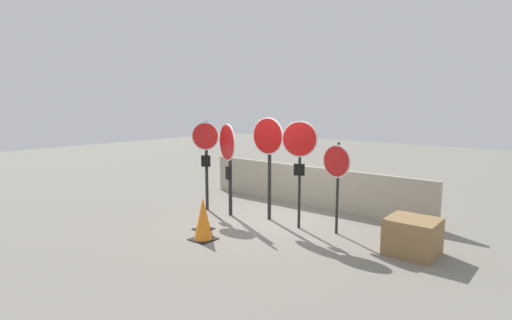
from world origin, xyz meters
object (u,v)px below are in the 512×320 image
object	(u,v)px
stop_sign_2	(268,148)
storage_crate	(413,236)
stop_sign_0	(206,149)
stop_sign_3	(300,150)
stop_sign_4	(337,168)
traffic_cone_1	(203,222)
traffic_cone_0	(203,214)
stop_sign_1	(228,153)

from	to	relation	value
stop_sign_2	storage_crate	world-z (taller)	stop_sign_2
stop_sign_0	stop_sign_3	distance (m)	2.70
stop_sign_4	traffic_cone_1	distance (m)	2.94
traffic_cone_0	storage_crate	xyz separation A→B (m)	(3.98, 1.42, -0.02)
stop_sign_3	traffic_cone_1	bearing A→B (deg)	-143.28
stop_sign_1	storage_crate	distance (m)	4.49
storage_crate	traffic_cone_0	bearing A→B (deg)	-160.38
stop_sign_0	stop_sign_3	bearing A→B (deg)	-27.05
stop_sign_4	traffic_cone_1	world-z (taller)	stop_sign_4
traffic_cone_0	traffic_cone_1	world-z (taller)	traffic_cone_1
stop_sign_2	stop_sign_4	size ratio (longest dim) A/B	1.25
stop_sign_2	traffic_cone_1	bearing A→B (deg)	-95.35
stop_sign_3	traffic_cone_0	xyz separation A→B (m)	(-1.56, -1.36, -1.39)
stop_sign_0	stop_sign_1	world-z (taller)	stop_sign_0
traffic_cone_1	storage_crate	xyz separation A→B (m)	(3.50, 1.88, -0.02)
stop_sign_2	stop_sign_4	bearing A→B (deg)	1.62
stop_sign_0	traffic_cone_0	xyz separation A→B (m)	(1.12, -1.16, -1.23)
stop_sign_4	traffic_cone_1	xyz separation A→B (m)	(-1.87, -2.00, -1.05)
stop_sign_3	traffic_cone_1	world-z (taller)	stop_sign_3
stop_sign_0	stop_sign_2	size ratio (longest dim) A/B	0.94
traffic_cone_1	storage_crate	world-z (taller)	traffic_cone_1
stop_sign_0	traffic_cone_1	world-z (taller)	stop_sign_0
storage_crate	stop_sign_4	bearing A→B (deg)	175.60
traffic_cone_0	storage_crate	bearing A→B (deg)	19.62
stop_sign_1	traffic_cone_0	world-z (taller)	stop_sign_1
stop_sign_0	traffic_cone_0	world-z (taller)	stop_sign_0
stop_sign_0	stop_sign_2	bearing A→B (deg)	-21.33
stop_sign_3	stop_sign_4	xyz separation A→B (m)	(0.79, 0.19, -0.33)
stop_sign_2	traffic_cone_1	world-z (taller)	stop_sign_2
stop_sign_4	stop_sign_0	bearing A→B (deg)	-164.85
stop_sign_3	storage_crate	distance (m)	2.80
stop_sign_2	stop_sign_3	size ratio (longest dim) A/B	1.02
stop_sign_1	traffic_cone_1	bearing A→B (deg)	-39.30
stop_sign_0	stop_sign_4	distance (m)	3.50
stop_sign_2	stop_sign_3	xyz separation A→B (m)	(0.93, -0.11, 0.04)
stop_sign_0	stop_sign_1	bearing A→B (deg)	-32.25
stop_sign_0	stop_sign_4	world-z (taller)	stop_sign_0
stop_sign_2	stop_sign_4	distance (m)	1.75
stop_sign_2	traffic_cone_0	size ratio (longest dim) A/B	3.38
stop_sign_1	traffic_cone_0	distance (m)	1.69
stop_sign_1	stop_sign_4	size ratio (longest dim) A/B	1.17
stop_sign_0	traffic_cone_0	size ratio (longest dim) A/B	3.19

